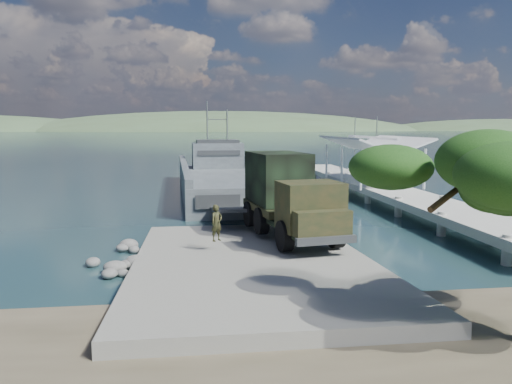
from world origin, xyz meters
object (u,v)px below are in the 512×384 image
Objects in this scene: pier at (375,179)px; sailboat_near at (354,175)px; soldier at (217,231)px; military_truck at (288,195)px; landing_craft at (226,184)px; sailboat_far at (376,174)px.

pier is 15.86m from sailboat_near.
sailboat_near is (17.67, 33.71, -0.95)m from soldier.
sailboat_near reaches higher than soldier.
military_truck is 5.58× the size of soldier.
landing_craft is 21.94m from sailboat_far.
soldier is at bearing -97.13° from landing_craft.
soldier is 38.07m from sailboat_near.
sailboat_near is 3.18m from sailboat_far.
sailboat_far is at bearing 29.33° from landing_craft.
landing_craft is at bearing 158.10° from pier.
military_truck is at bearing -2.84° from soldier.
sailboat_near is 0.98× the size of sailboat_far.
military_truck reaches higher than soldier.
sailboat_near is at bearing 25.34° from soldier.
sailboat_near is (3.25, 15.47, -1.21)m from pier.
pier is at bearing -24.13° from landing_craft.
military_truck is 1.29× the size of sailboat_near.
pier is at bearing -102.47° from sailboat_far.
sailboat_far is (6.26, 16.48, -1.20)m from pier.
soldier is at bearing -154.52° from military_truck.
sailboat_far reaches higher than military_truck.
soldier is 0.23× the size of sailboat_near.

